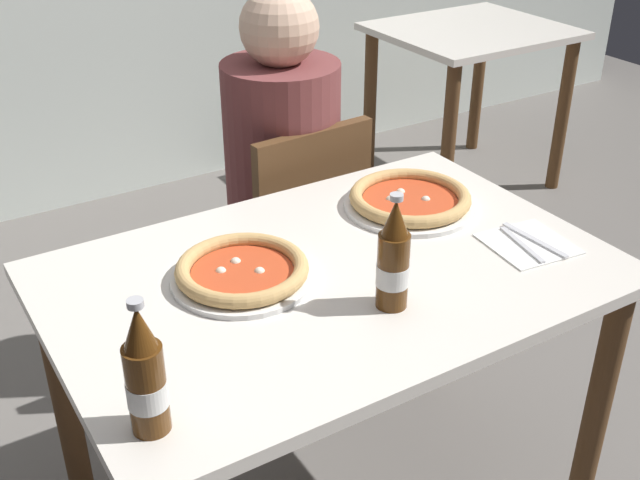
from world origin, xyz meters
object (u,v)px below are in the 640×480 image
dining_table_main (332,313)px  diner_seated (283,198)px  beer_bottle_center (393,260)px  napkin_with_cutlery (528,244)px  dining_table_background (469,62)px  beer_bottle_left (145,377)px  pizza_marinara_far (410,200)px  chair_behind_table (294,234)px  pizza_margherita_near (242,271)px

dining_table_main → diner_seated: (0.25, 0.66, -0.05)m
beer_bottle_center → napkin_with_cutlery: size_ratio=1.24×
dining_table_main → napkin_with_cutlery: (0.44, -0.14, 0.12)m
diner_seated → dining_table_background: size_ratio=1.51×
dining_table_main → beer_bottle_center: beer_bottle_center is taller
beer_bottle_left → napkin_with_cutlery: bearing=7.1°
napkin_with_cutlery → dining_table_background: bearing=52.4°
diner_seated → beer_bottle_left: bearing=-129.4°
pizza_marinara_far → beer_bottle_center: 0.45m
pizza_marinara_far → dining_table_background: bearing=43.9°
dining_table_main → chair_behind_table: chair_behind_table is taller
diner_seated → beer_bottle_center: size_ratio=4.89×
pizza_marinara_far → napkin_with_cutlery: size_ratio=1.66×
dining_table_background → chair_behind_table: bearing=-149.7°
pizza_margherita_near → beer_bottle_center: 0.33m
diner_seated → pizza_marinara_far: size_ratio=3.67×
chair_behind_table → pizza_margherita_near: chair_behind_table is taller
beer_bottle_left → napkin_with_cutlery: size_ratio=1.24×
dining_table_background → napkin_with_cutlery: napkin_with_cutlery is taller
beer_bottle_center → chair_behind_table: bearing=74.2°
pizza_margherita_near → beer_bottle_left: (-0.33, -0.33, 0.08)m
pizza_marinara_far → diner_seated: bearing=98.9°
napkin_with_cutlery → diner_seated: bearing=103.6°
diner_seated → napkin_with_cutlery: bearing=-76.4°
diner_seated → pizza_margherita_near: diner_seated is taller
dining_table_background → beer_bottle_left: size_ratio=3.24×
dining_table_main → pizza_margherita_near: bearing=160.4°
dining_table_main → diner_seated: bearing=69.6°
pizza_margherita_near → pizza_marinara_far: 0.52m
dining_table_background → pizza_margherita_near: pizza_margherita_near is taller
dining_table_main → napkin_with_cutlery: napkin_with_cutlery is taller
chair_behind_table → pizza_marinara_far: bearing=95.6°
dining_table_background → napkin_with_cutlery: bearing=-127.6°
pizza_marinara_far → napkin_with_cutlery: bearing=-68.6°
diner_seated → pizza_marinara_far: 0.55m
dining_table_background → beer_bottle_center: (-1.62, -1.60, 0.26)m
beer_bottle_center → diner_seated: bearing=75.4°
chair_behind_table → diner_seated: (-0.00, 0.05, 0.10)m
chair_behind_table → beer_bottle_left: 1.21m
dining_table_main → beer_bottle_center: 0.28m
beer_bottle_left → dining_table_background: bearing=38.0°
dining_table_background → pizza_marinara_far: pizza_marinara_far is taller
diner_seated → pizza_margherita_near: 0.76m
beer_bottle_left → beer_bottle_center: 0.55m
pizza_margherita_near → pizza_marinara_far: bearing=9.8°
chair_behind_table → napkin_with_cutlery: size_ratio=4.28×
dining_table_main → diner_seated: 0.71m
pizza_marinara_far → beer_bottle_center: (-0.30, -0.33, 0.08)m
dining_table_main → chair_behind_table: size_ratio=1.41×
dining_table_main → beer_bottle_left: bearing=-153.0°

